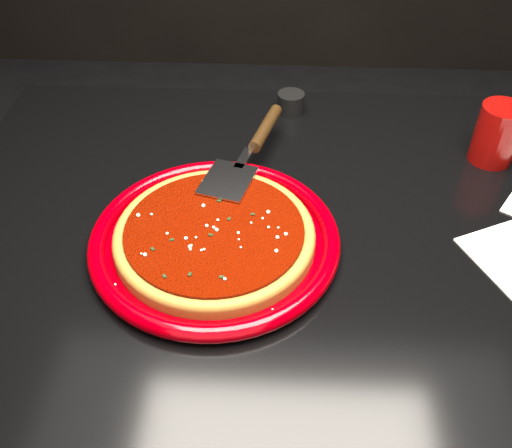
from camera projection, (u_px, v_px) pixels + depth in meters
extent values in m
cube|color=black|center=(291.00, 444.00, 1.42)|extent=(4.00, 4.00, 0.01)
cube|color=black|center=(298.00, 355.00, 1.16)|extent=(1.20, 0.80, 0.75)
cylinder|color=#7B0005|center=(215.00, 239.00, 0.85)|extent=(0.40, 0.40, 0.03)
cylinder|color=brown|center=(215.00, 237.00, 0.85)|extent=(0.32, 0.32, 0.01)
torus|color=brown|center=(214.00, 233.00, 0.84)|extent=(0.32, 0.32, 0.02)
cylinder|color=#650C00|center=(214.00, 231.00, 0.84)|extent=(0.28, 0.28, 0.01)
cylinder|color=#870806|center=(497.00, 134.00, 0.99)|extent=(0.09, 0.09, 0.11)
cylinder|color=black|center=(291.00, 103.00, 1.13)|extent=(0.06, 0.06, 0.04)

